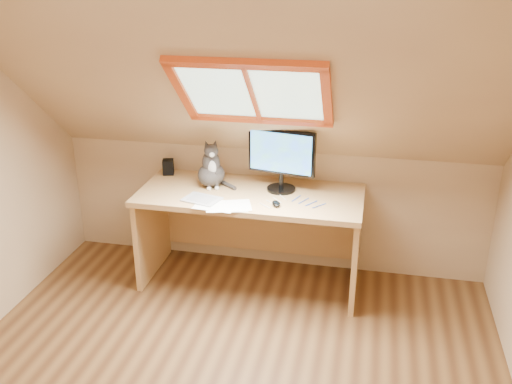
# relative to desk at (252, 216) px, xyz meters

# --- Properties ---
(room_shell) EXTENTS (3.52, 3.52, 2.41)m
(room_shell) POSITION_rel_desk_xyz_m (0.09, -1.54, 0.89)
(room_shell) COLOR tan
(room_shell) RESTS_ON ground
(desk) EXTENTS (1.70, 0.74, 0.78)m
(desk) POSITION_rel_desk_xyz_m (0.00, 0.00, 0.00)
(desk) COLOR tan
(desk) RESTS_ON ground
(monitor) EXTENTS (0.52, 0.22, 0.48)m
(monitor) POSITION_rel_desk_xyz_m (0.22, 0.02, 0.51)
(monitor) COLOR black
(monitor) RESTS_ON desk
(cat) EXTENTS (0.29, 0.31, 0.39)m
(cat) POSITION_rel_desk_xyz_m (-0.33, 0.00, 0.37)
(cat) COLOR #3A3533
(cat) RESTS_ON desk
(desk_speaker) EXTENTS (0.11, 0.11, 0.12)m
(desk_speaker) POSITION_rel_desk_xyz_m (-0.75, 0.18, 0.29)
(desk_speaker) COLOR black
(desk_speaker) RESTS_ON desk
(graphics_tablet) EXTENTS (0.30, 0.25, 0.01)m
(graphics_tablet) POSITION_rel_desk_xyz_m (-0.32, -0.29, 0.24)
(graphics_tablet) COLOR #B2B2B7
(graphics_tablet) RESTS_ON desk
(mouse) EXTENTS (0.09, 0.12, 0.03)m
(mouse) POSITION_rel_desk_xyz_m (0.24, -0.27, 0.25)
(mouse) COLOR black
(mouse) RESTS_ON desk
(papers) EXTENTS (0.35, 0.30, 0.01)m
(papers) POSITION_rel_desk_xyz_m (-0.17, -0.33, 0.23)
(papers) COLOR white
(papers) RESTS_ON desk
(cables) EXTENTS (0.51, 0.26, 0.01)m
(cables) POSITION_rel_desk_xyz_m (0.35, -0.19, 0.24)
(cables) COLOR silver
(cables) RESTS_ON desk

